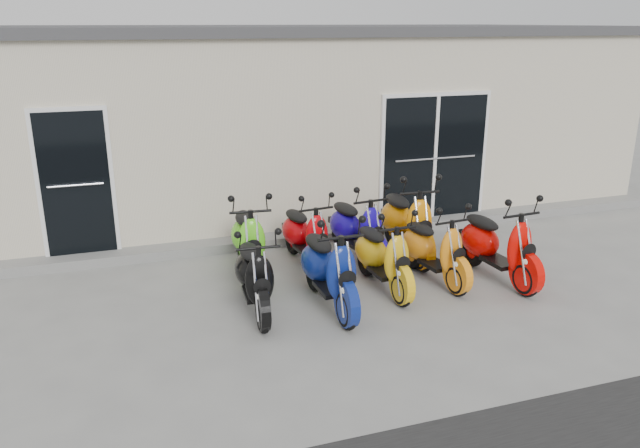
{
  "coord_description": "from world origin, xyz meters",
  "views": [
    {
      "loc": [
        -2.62,
        -7.24,
        3.44
      ],
      "look_at": [
        0.0,
        0.6,
        0.75
      ],
      "focal_mm": 35.0,
      "sensor_mm": 36.0,
      "label": 1
    }
  ],
  "objects_px": {
    "scooter_front_blue": "(329,259)",
    "scooter_front_orange_a": "(383,247)",
    "scooter_front_black": "(254,266)",
    "scooter_back_red": "(306,227)",
    "scooter_front_orange_b": "(434,240)",
    "scooter_back_yellow": "(407,213)",
    "scooter_back_green": "(248,231)",
    "scooter_front_red": "(499,235)",
    "scooter_back_blue": "(357,220)"
  },
  "relations": [
    {
      "from": "scooter_front_blue",
      "to": "scooter_front_orange_a",
      "type": "distance_m",
      "value": 0.92
    },
    {
      "from": "scooter_front_black",
      "to": "scooter_back_red",
      "type": "distance_m",
      "value": 1.67
    },
    {
      "from": "scooter_front_orange_b",
      "to": "scooter_back_yellow",
      "type": "xyz_separation_m",
      "value": [
        0.07,
        0.98,
        0.1
      ]
    },
    {
      "from": "scooter_back_yellow",
      "to": "scooter_front_black",
      "type": "bearing_deg",
      "value": -152.35
    },
    {
      "from": "scooter_front_orange_a",
      "to": "scooter_back_red",
      "type": "distance_m",
      "value": 1.36
    },
    {
      "from": "scooter_front_black",
      "to": "scooter_front_blue",
      "type": "bearing_deg",
      "value": -7.61
    },
    {
      "from": "scooter_front_blue",
      "to": "scooter_back_green",
      "type": "height_order",
      "value": "scooter_front_blue"
    },
    {
      "from": "scooter_front_orange_a",
      "to": "scooter_front_blue",
      "type": "bearing_deg",
      "value": -162.75
    },
    {
      "from": "scooter_front_black",
      "to": "scooter_front_blue",
      "type": "height_order",
      "value": "scooter_front_blue"
    },
    {
      "from": "scooter_front_orange_b",
      "to": "scooter_back_green",
      "type": "bearing_deg",
      "value": 149.24
    },
    {
      "from": "scooter_front_red",
      "to": "scooter_back_green",
      "type": "xyz_separation_m",
      "value": [
        -3.22,
        1.29,
        -0.01
      ]
    },
    {
      "from": "scooter_front_blue",
      "to": "scooter_back_yellow",
      "type": "relative_size",
      "value": 0.95
    },
    {
      "from": "scooter_back_red",
      "to": "scooter_front_red",
      "type": "bearing_deg",
      "value": -36.43
    },
    {
      "from": "scooter_back_yellow",
      "to": "scooter_back_red",
      "type": "bearing_deg",
      "value": 178.89
    },
    {
      "from": "scooter_back_yellow",
      "to": "scooter_back_green",
      "type": "bearing_deg",
      "value": -177.7
    },
    {
      "from": "scooter_front_blue",
      "to": "scooter_front_red",
      "type": "distance_m",
      "value": 2.51
    },
    {
      "from": "scooter_front_orange_a",
      "to": "scooter_back_blue",
      "type": "xyz_separation_m",
      "value": [
        0.08,
        1.11,
        0.03
      ]
    },
    {
      "from": "scooter_back_yellow",
      "to": "scooter_front_orange_a",
      "type": "bearing_deg",
      "value": -125.77
    },
    {
      "from": "scooter_front_black",
      "to": "scooter_back_yellow",
      "type": "relative_size",
      "value": 0.87
    },
    {
      "from": "scooter_front_red",
      "to": "scooter_front_blue",
      "type": "bearing_deg",
      "value": 178.15
    },
    {
      "from": "scooter_front_black",
      "to": "scooter_front_orange_b",
      "type": "xyz_separation_m",
      "value": [
        2.55,
        0.17,
        -0.0
      ]
    },
    {
      "from": "scooter_back_red",
      "to": "scooter_back_green",
      "type": "bearing_deg",
      "value": 178.23
    },
    {
      "from": "scooter_front_orange_a",
      "to": "scooter_back_green",
      "type": "relative_size",
      "value": 0.93
    },
    {
      "from": "scooter_front_red",
      "to": "scooter_back_red",
      "type": "height_order",
      "value": "scooter_front_red"
    },
    {
      "from": "scooter_back_red",
      "to": "scooter_back_blue",
      "type": "xyz_separation_m",
      "value": [
        0.78,
        -0.05,
        0.04
      ]
    },
    {
      "from": "scooter_front_black",
      "to": "scooter_back_blue",
      "type": "bearing_deg",
      "value": 37.48
    },
    {
      "from": "scooter_front_black",
      "to": "scooter_front_orange_b",
      "type": "relative_size",
      "value": 1.01
    },
    {
      "from": "scooter_front_blue",
      "to": "scooter_front_orange_a",
      "type": "bearing_deg",
      "value": 18.39
    },
    {
      "from": "scooter_front_black",
      "to": "scooter_front_blue",
      "type": "xyz_separation_m",
      "value": [
        0.9,
        -0.18,
        0.06
      ]
    },
    {
      "from": "scooter_front_orange_a",
      "to": "scooter_back_blue",
      "type": "relative_size",
      "value": 0.95
    },
    {
      "from": "scooter_front_orange_a",
      "to": "scooter_front_orange_b",
      "type": "relative_size",
      "value": 1.01
    },
    {
      "from": "scooter_front_red",
      "to": "scooter_front_orange_a",
      "type": "bearing_deg",
      "value": 168.96
    },
    {
      "from": "scooter_back_yellow",
      "to": "scooter_front_red",
      "type": "bearing_deg",
      "value": -53.35
    },
    {
      "from": "scooter_front_blue",
      "to": "scooter_front_red",
      "type": "bearing_deg",
      "value": 1.59
    },
    {
      "from": "scooter_front_black",
      "to": "scooter_front_orange_b",
      "type": "height_order",
      "value": "scooter_front_black"
    },
    {
      "from": "scooter_front_orange_b",
      "to": "scooter_back_green",
      "type": "xyz_separation_m",
      "value": [
        -2.36,
        1.05,
        0.05
      ]
    },
    {
      "from": "scooter_front_orange_a",
      "to": "scooter_back_yellow",
      "type": "bearing_deg",
      "value": 48.36
    },
    {
      "from": "scooter_back_red",
      "to": "scooter_back_yellow",
      "type": "height_order",
      "value": "scooter_back_yellow"
    },
    {
      "from": "scooter_back_blue",
      "to": "scooter_front_black",
      "type": "bearing_deg",
      "value": -152.86
    },
    {
      "from": "scooter_front_blue",
      "to": "scooter_back_green",
      "type": "xyz_separation_m",
      "value": [
        -0.71,
        1.4,
        -0.01
      ]
    },
    {
      "from": "scooter_front_black",
      "to": "scooter_front_orange_a",
      "type": "relative_size",
      "value": 1.0
    },
    {
      "from": "scooter_front_black",
      "to": "scooter_back_yellow",
      "type": "height_order",
      "value": "scooter_back_yellow"
    },
    {
      "from": "scooter_front_orange_a",
      "to": "scooter_back_yellow",
      "type": "distance_m",
      "value": 1.34
    },
    {
      "from": "scooter_back_red",
      "to": "scooter_back_blue",
      "type": "bearing_deg",
      "value": -10.4
    },
    {
      "from": "scooter_front_blue",
      "to": "scooter_front_orange_b",
      "type": "relative_size",
      "value": 1.1
    },
    {
      "from": "scooter_front_black",
      "to": "scooter_back_blue",
      "type": "relative_size",
      "value": 0.95
    },
    {
      "from": "scooter_front_black",
      "to": "scooter_back_green",
      "type": "distance_m",
      "value": 1.24
    },
    {
      "from": "scooter_back_red",
      "to": "scooter_back_yellow",
      "type": "relative_size",
      "value": 0.86
    },
    {
      "from": "scooter_back_blue",
      "to": "scooter_front_blue",
      "type": "bearing_deg",
      "value": -130.36
    },
    {
      "from": "scooter_front_blue",
      "to": "scooter_front_red",
      "type": "height_order",
      "value": "scooter_front_blue"
    }
  ]
}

